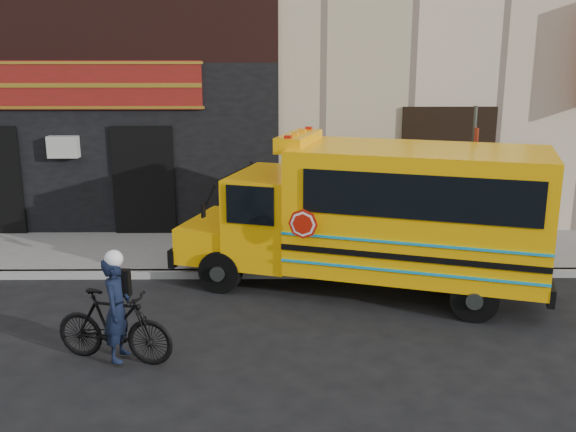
% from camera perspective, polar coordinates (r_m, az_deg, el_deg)
% --- Properties ---
extents(ground, '(120.00, 120.00, 0.00)m').
position_cam_1_polar(ground, '(10.54, -0.90, -10.30)').
color(ground, black).
rests_on(ground, ground).
extents(curb, '(40.00, 0.20, 0.15)m').
position_cam_1_polar(curb, '(12.92, -0.85, -5.15)').
color(curb, gray).
rests_on(curb, ground).
extents(sidewalk, '(40.00, 3.00, 0.15)m').
position_cam_1_polar(sidewalk, '(14.34, -0.82, -3.13)').
color(sidewalk, '#65635E').
rests_on(sidewalk, ground).
extents(school_bus, '(7.22, 4.10, 2.92)m').
position_cam_1_polar(school_bus, '(11.96, 8.24, 0.26)').
color(school_bus, black).
rests_on(school_bus, ground).
extents(sign_pole, '(0.07, 0.29, 3.36)m').
position_cam_1_polar(sign_pole, '(13.53, 15.95, 2.97)').
color(sign_pole, '#39403C').
rests_on(sign_pole, ground).
extents(bicycle, '(1.89, 0.96, 1.10)m').
position_cam_1_polar(bicycle, '(9.77, -15.21, -9.42)').
color(bicycle, black).
rests_on(bicycle, ground).
extents(cyclist, '(0.43, 0.60, 1.55)m').
position_cam_1_polar(cyclist, '(9.64, -14.92, -8.25)').
color(cyclist, black).
rests_on(cyclist, ground).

